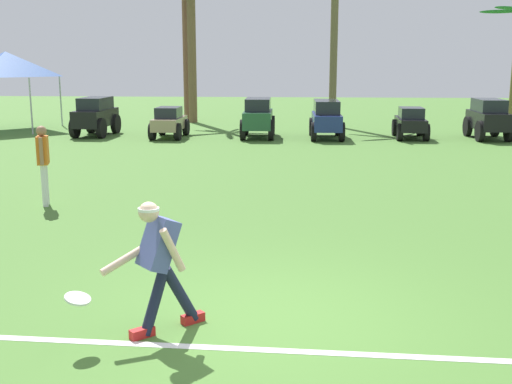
{
  "coord_description": "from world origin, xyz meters",
  "views": [
    {
      "loc": [
        0.28,
        -6.66,
        2.85
      ],
      "look_at": [
        -0.32,
        2.55,
        0.9
      ],
      "focal_mm": 45.0,
      "sensor_mm": 36.0,
      "label": 1
    }
  ],
  "objects_px": {
    "frisbee_in_flight": "(78,299)",
    "teammate_near_sideline": "(43,158)",
    "parked_car_slot_e": "(411,122)",
    "event_tent": "(6,64)",
    "palm_tree_left_of_centre": "(192,44)",
    "parked_car_slot_a": "(96,115)",
    "parked_car_slot_b": "(169,122)",
    "palm_tree_right_of_centre": "(334,35)",
    "parked_car_slot_c": "(258,117)",
    "parked_car_slot_d": "(326,118)",
    "palm_tree_far_left": "(185,26)",
    "frisbee_thrower": "(159,259)",
    "parked_car_slot_f": "(488,118)"
  },
  "relations": [
    {
      "from": "frisbee_in_flight",
      "to": "palm_tree_left_of_centre",
      "type": "xyz_separation_m",
      "value": [
        -2.48,
        22.35,
        2.88
      ]
    },
    {
      "from": "teammate_near_sideline",
      "to": "parked_car_slot_c",
      "type": "bearing_deg",
      "value": 72.61
    },
    {
      "from": "parked_car_slot_d",
      "to": "palm_tree_right_of_centre",
      "type": "distance_m",
      "value": 5.16
    },
    {
      "from": "frisbee_in_flight",
      "to": "parked_car_slot_f",
      "type": "xyz_separation_m",
      "value": [
        8.85,
        17.24,
        0.24
      ]
    },
    {
      "from": "parked_car_slot_c",
      "to": "palm_tree_left_of_centre",
      "type": "distance_m",
      "value": 6.66
    },
    {
      "from": "parked_car_slot_f",
      "to": "palm_tree_left_of_centre",
      "type": "height_order",
      "value": "palm_tree_left_of_centre"
    },
    {
      "from": "palm_tree_left_of_centre",
      "to": "frisbee_thrower",
      "type": "bearing_deg",
      "value": -81.65
    },
    {
      "from": "frisbee_thrower",
      "to": "frisbee_in_flight",
      "type": "bearing_deg",
      "value": -151.99
    },
    {
      "from": "event_tent",
      "to": "parked_car_slot_f",
      "type": "bearing_deg",
      "value": -5.77
    },
    {
      "from": "parked_car_slot_c",
      "to": "parked_car_slot_f",
      "type": "relative_size",
      "value": 1.0
    },
    {
      "from": "parked_car_slot_c",
      "to": "parked_car_slot_d",
      "type": "relative_size",
      "value": 0.98
    },
    {
      "from": "parked_car_slot_d",
      "to": "palm_tree_far_left",
      "type": "height_order",
      "value": "palm_tree_far_left"
    },
    {
      "from": "teammate_near_sideline",
      "to": "parked_car_slot_c",
      "type": "height_order",
      "value": "teammate_near_sideline"
    },
    {
      "from": "parked_car_slot_b",
      "to": "palm_tree_far_left",
      "type": "height_order",
      "value": "palm_tree_far_left"
    },
    {
      "from": "parked_car_slot_b",
      "to": "palm_tree_far_left",
      "type": "distance_m",
      "value": 7.08
    },
    {
      "from": "parked_car_slot_b",
      "to": "parked_car_slot_a",
      "type": "bearing_deg",
      "value": 171.02
    },
    {
      "from": "parked_car_slot_b",
      "to": "parked_car_slot_f",
      "type": "bearing_deg",
      "value": 1.92
    },
    {
      "from": "palm_tree_far_left",
      "to": "palm_tree_left_of_centre",
      "type": "distance_m",
      "value": 1.06
    },
    {
      "from": "parked_car_slot_d",
      "to": "parked_car_slot_f",
      "type": "xyz_separation_m",
      "value": [
        5.69,
        0.17,
        0.02
      ]
    },
    {
      "from": "parked_car_slot_a",
      "to": "parked_car_slot_c",
      "type": "distance_m",
      "value": 6.0
    },
    {
      "from": "event_tent",
      "to": "parked_car_slot_c",
      "type": "bearing_deg",
      "value": -10.96
    },
    {
      "from": "parked_car_slot_e",
      "to": "palm_tree_far_left",
      "type": "bearing_deg",
      "value": 147.64
    },
    {
      "from": "palm_tree_left_of_centre",
      "to": "palm_tree_right_of_centre",
      "type": "distance_m",
      "value": 6.16
    },
    {
      "from": "frisbee_thrower",
      "to": "parked_car_slot_a",
      "type": "xyz_separation_m",
      "value": [
        -6.01,
        16.91,
        -0.06
      ]
    },
    {
      "from": "frisbee_in_flight",
      "to": "teammate_near_sideline",
      "type": "distance_m",
      "value": 6.67
    },
    {
      "from": "palm_tree_right_of_centre",
      "to": "palm_tree_left_of_centre",
      "type": "bearing_deg",
      "value": 169.67
    },
    {
      "from": "parked_car_slot_e",
      "to": "palm_tree_far_left",
      "type": "xyz_separation_m",
      "value": [
        -8.99,
        5.69,
        3.62
      ]
    },
    {
      "from": "palm_tree_left_of_centre",
      "to": "parked_car_slot_d",
      "type": "bearing_deg",
      "value": -43.03
    },
    {
      "from": "frisbee_in_flight",
      "to": "parked_car_slot_b",
      "type": "bearing_deg",
      "value": 98.25
    },
    {
      "from": "event_tent",
      "to": "palm_tree_right_of_centre",
      "type": "bearing_deg",
      "value": 9.55
    },
    {
      "from": "parked_car_slot_f",
      "to": "palm_tree_left_of_centre",
      "type": "relative_size",
      "value": 0.4
    },
    {
      "from": "frisbee_thrower",
      "to": "palm_tree_right_of_centre",
      "type": "relative_size",
      "value": 0.23
    },
    {
      "from": "parked_car_slot_d",
      "to": "parked_car_slot_f",
      "type": "height_order",
      "value": "parked_car_slot_f"
    },
    {
      "from": "frisbee_in_flight",
      "to": "parked_car_slot_d",
      "type": "xyz_separation_m",
      "value": [
        3.17,
        17.08,
        0.22
      ]
    },
    {
      "from": "palm_tree_left_of_centre",
      "to": "event_tent",
      "type": "bearing_deg",
      "value": -154.42
    },
    {
      "from": "frisbee_thrower",
      "to": "palm_tree_far_left",
      "type": "relative_size",
      "value": 0.2
    },
    {
      "from": "event_tent",
      "to": "parked_car_slot_e",
      "type": "bearing_deg",
      "value": -6.79
    },
    {
      "from": "frisbee_thrower",
      "to": "palm_tree_far_left",
      "type": "distance_m",
      "value": 23.07
    },
    {
      "from": "parked_car_slot_c",
      "to": "event_tent",
      "type": "bearing_deg",
      "value": 169.04
    },
    {
      "from": "parked_car_slot_f",
      "to": "parked_car_slot_a",
      "type": "bearing_deg",
      "value": 179.73
    },
    {
      "from": "parked_car_slot_c",
      "to": "parked_car_slot_d",
      "type": "height_order",
      "value": "parked_car_slot_c"
    },
    {
      "from": "frisbee_thrower",
      "to": "palm_tree_left_of_centre",
      "type": "bearing_deg",
      "value": 98.35
    },
    {
      "from": "parked_car_slot_a",
      "to": "event_tent",
      "type": "relative_size",
      "value": 0.75
    },
    {
      "from": "frisbee_thrower",
      "to": "parked_car_slot_a",
      "type": "distance_m",
      "value": 17.95
    },
    {
      "from": "teammate_near_sideline",
      "to": "parked_car_slot_d",
      "type": "relative_size",
      "value": 0.65
    },
    {
      "from": "parked_car_slot_e",
      "to": "event_tent",
      "type": "xyz_separation_m",
      "value": [
        -15.46,
        1.84,
        2.01
      ]
    },
    {
      "from": "parked_car_slot_c",
      "to": "palm_tree_far_left",
      "type": "height_order",
      "value": "palm_tree_far_left"
    },
    {
      "from": "parked_car_slot_b",
      "to": "event_tent",
      "type": "relative_size",
      "value": 0.69
    },
    {
      "from": "parked_car_slot_a",
      "to": "parked_car_slot_b",
      "type": "bearing_deg",
      "value": -8.98
    },
    {
      "from": "parked_car_slot_b",
      "to": "palm_tree_far_left",
      "type": "bearing_deg",
      "value": 93.69
    }
  ]
}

